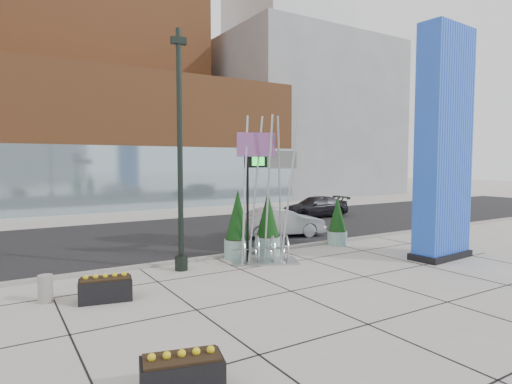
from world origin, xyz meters
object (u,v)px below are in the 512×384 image
blue_pylon (444,148)px  concrete_bollard (45,289)px  car_silver_mid (281,223)px  public_art_sculpture (265,224)px  overhead_street_sign (263,170)px  lamp_post (180,173)px

blue_pylon → concrete_bollard: 14.54m
blue_pylon → car_silver_mid: bearing=105.4°
blue_pylon → public_art_sculpture: blue_pylon is taller
blue_pylon → overhead_street_sign: (-6.14, 3.38, -0.85)m
lamp_post → car_silver_mid: 8.14m
lamp_post → concrete_bollard: size_ratio=11.13×
lamp_post → overhead_street_sign: (3.26, -0.20, 0.09)m
lamp_post → blue_pylon: bearing=-20.8°
lamp_post → public_art_sculpture: size_ratio=1.50×
overhead_street_sign → car_silver_mid: 5.88m
public_art_sculpture → overhead_street_sign: 2.05m
concrete_bollard → overhead_street_sign: (7.66, 1.09, 3.09)m
lamp_post → public_art_sculpture: bearing=-10.2°
lamp_post → public_art_sculpture: 3.72m
blue_pylon → overhead_street_sign: size_ratio=2.21×
car_silver_mid → overhead_street_sign: bearing=151.0°
lamp_post → overhead_street_sign: lamp_post is taller
car_silver_mid → public_art_sculpture: bearing=152.5°
concrete_bollard → overhead_street_sign: overhead_street_sign is taller
overhead_street_sign → car_silver_mid: overhead_street_sign is taller
blue_pylon → car_silver_mid: size_ratio=2.03×
public_art_sculpture → concrete_bollard: public_art_sculpture is taller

